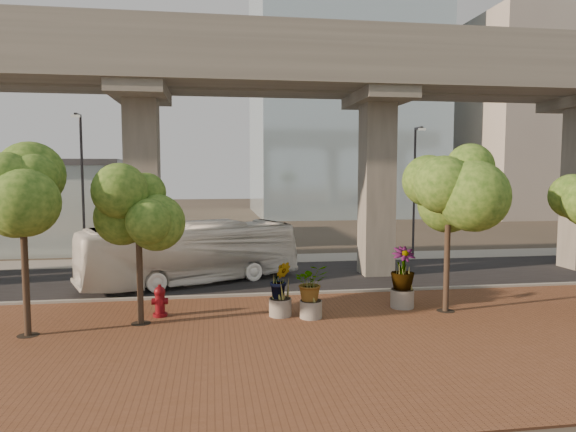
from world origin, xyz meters
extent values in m
plane|color=#3A342A|center=(0.00, 0.00, 0.00)|extent=(160.00, 160.00, 0.00)
cube|color=brown|center=(0.00, -8.00, 0.03)|extent=(70.00, 13.00, 0.06)
cube|color=black|center=(0.00, 2.00, 0.02)|extent=(90.00, 8.00, 0.04)
cube|color=gray|center=(0.00, -2.00, 0.08)|extent=(70.00, 0.25, 0.16)
cube|color=gray|center=(0.00, 7.50, 0.03)|extent=(90.00, 3.00, 0.06)
cube|color=gray|center=(0.00, 0.40, 10.50)|extent=(72.00, 2.40, 1.80)
cube|color=gray|center=(0.00, 3.60, 10.50)|extent=(72.00, 2.40, 1.80)
cube|color=gray|center=(0.00, -0.70, 11.90)|extent=(72.00, 0.12, 1.00)
cube|color=gray|center=(0.00, 4.70, 11.90)|extent=(72.00, 0.12, 1.00)
cube|color=#A7A297|center=(38.00, 36.00, 12.00)|extent=(18.00, 16.00, 24.00)
imported|color=white|center=(-3.66, 1.11, 1.49)|extent=(10.87, 6.40, 2.99)
cylinder|color=maroon|center=(-4.62, -4.67, 0.12)|extent=(0.54, 0.54, 0.12)
cylinder|color=maroon|center=(-4.62, -4.67, 0.56)|extent=(0.36, 0.36, 0.87)
sphere|color=maroon|center=(-4.62, -4.67, 0.99)|extent=(0.42, 0.42, 0.42)
cylinder|color=maroon|center=(-4.62, -4.67, 1.19)|extent=(0.12, 0.12, 0.15)
cylinder|color=maroon|center=(-4.62, -4.67, 0.63)|extent=(0.60, 0.24, 0.24)
cylinder|color=#AFAC9E|center=(0.97, -5.72, 0.38)|extent=(0.83, 0.83, 0.65)
imported|color=#234C14|center=(0.97, -5.72, 1.40)|extent=(1.85, 1.85, 1.39)
cylinder|color=gray|center=(4.87, -4.82, 0.42)|extent=(0.94, 0.94, 0.73)
imported|color=#234C14|center=(4.87, -4.82, 1.64)|extent=(2.29, 2.29, 1.71)
cylinder|color=#A4A094|center=(-0.13, -5.28, 0.39)|extent=(0.85, 0.85, 0.66)
imported|color=#234C14|center=(-0.13, -5.28, 1.43)|extent=(1.89, 1.89, 1.42)
cylinder|color=#433326|center=(-8.75, -6.36, 1.94)|extent=(0.22, 0.22, 3.76)
cylinder|color=black|center=(-8.75, -6.36, 0.07)|extent=(0.70, 0.70, 0.01)
cylinder|color=#433326|center=(-5.21, -5.52, 1.67)|extent=(0.22, 0.22, 3.23)
cylinder|color=black|center=(-5.21, -5.52, 0.07)|extent=(0.70, 0.70, 0.01)
cylinder|color=#433326|center=(6.37, -5.58, 1.76)|extent=(0.22, 0.22, 3.41)
cylinder|color=black|center=(6.37, -5.58, 0.07)|extent=(0.70, 0.70, 0.01)
cylinder|color=#323237|center=(-10.02, 6.98, 4.35)|extent=(0.15, 0.15, 8.62)
cube|color=#323237|center=(-10.02, 6.44, 8.66)|extent=(0.16, 1.08, 0.16)
cube|color=silver|center=(-10.02, 5.90, 8.55)|extent=(0.43, 0.22, 0.13)
cylinder|color=#313136|center=(9.88, 6.37, 4.08)|extent=(0.14, 0.14, 8.08)
cube|color=#313136|center=(9.88, 5.87, 8.12)|extent=(0.15, 1.01, 0.15)
cube|color=silver|center=(9.88, 5.36, 8.02)|extent=(0.40, 0.20, 0.12)
camera|label=1|loc=(-2.63, -24.12, 5.50)|focal=32.00mm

